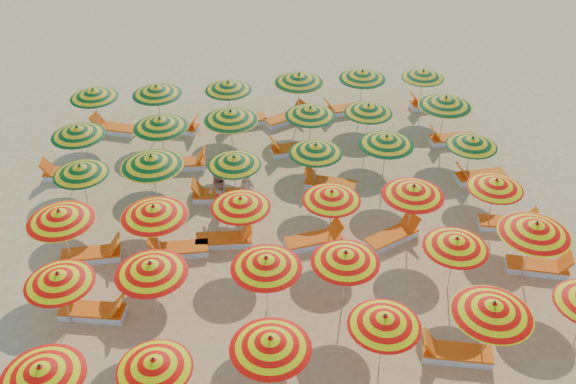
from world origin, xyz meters
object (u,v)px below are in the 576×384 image
object	(u,v)px
umbrella_19	(154,211)
umbrella_41	(423,74)
lounger_9	(178,250)
lounger_17	(68,173)
umbrella_39	(299,78)
lounger_15	(329,184)
umbrella_21	(332,195)
umbrella_32	(231,115)
lounger_7	(539,267)
lounger_18	(183,163)
lounger_10	(226,240)
lounger_26	(430,104)
umbrella_7	(154,364)
umbrella_22	(413,190)
lounger_22	(177,128)
lounger_13	(508,224)
umbrella_30	(78,131)
umbrella_14	(266,262)
umbrella_15	(346,257)
umbrella_40	(362,75)
umbrella_8	(271,343)
umbrella_31	(160,123)
lounger_20	(451,139)
umbrella_20	(240,202)
lounger_25	(345,110)
umbrella_12	(59,278)
beachgoer_b	(218,191)
umbrella_13	(151,268)
umbrella_27	(316,149)
umbrella_9	(385,321)
umbrella_18	(60,216)
umbrella_17	(536,228)
umbrella_34	(368,109)
lounger_16	(479,177)
umbrella_37	(157,90)
lounger_8	(93,255)
umbrella_38	(228,86)
umbrella_16	(456,243)
umbrella_10	(493,309)
lounger_12	(393,236)
beachgoer_a	(247,192)
lounger_24	(286,118)
lounger_14	(218,195)
lounger_19	(293,149)
lounger_6	(95,312)
umbrella_35	(445,101)
lounger_23	(243,121)

from	to	relation	value
umbrella_19	umbrella_41	xyz separation A→B (m)	(10.33, 7.69, -0.20)
lounger_9	lounger_17	xyz separation A→B (m)	(-3.74, 4.61, 0.00)
umbrella_39	lounger_15	size ratio (longest dim) A/B	1.24
lounger_17	umbrella_21	bearing A→B (deg)	157.24
umbrella_32	lounger_7	bearing A→B (deg)	-41.32
umbrella_21	lounger_18	bearing A→B (deg)	133.48
umbrella_39	umbrella_41	bearing A→B (deg)	1.50
lounger_10	lounger_26	xyz separation A→B (m)	(8.90, 7.42, 0.00)
umbrella_7	umbrella_39	world-z (taller)	umbrella_39
umbrella_22	lounger_22	xyz separation A→B (m)	(-6.94, 7.42, -1.57)
lounger_13	umbrella_30	bearing A→B (deg)	173.41
lounger_18	umbrella_14	bearing A→B (deg)	-67.82
umbrella_15	umbrella_40	world-z (taller)	umbrella_40
umbrella_8	umbrella_39	size ratio (longest dim) A/B	1.06
umbrella_31	lounger_20	size ratio (longest dim) A/B	1.28
lounger_15	umbrella_20	bearing A→B (deg)	61.46
umbrella_15	lounger_9	world-z (taller)	umbrella_15
umbrella_19	lounger_25	bearing A→B (deg)	47.15
umbrella_12	lounger_10	xyz separation A→B (m)	(4.23, 2.61, -1.48)
umbrella_31	beachgoer_b	xyz separation A→B (m)	(1.73, -2.75, -1.08)
umbrella_13	umbrella_14	distance (m)	2.89
umbrella_27	umbrella_9	bearing A→B (deg)	-88.32
umbrella_18	lounger_13	distance (m)	13.37
umbrella_13	umbrella_17	bearing A→B (deg)	-0.30
umbrella_17	umbrella_19	size ratio (longest dim) A/B	1.12
umbrella_34	beachgoer_b	distance (m)	6.39
umbrella_41	lounger_7	world-z (taller)	umbrella_41
umbrella_21	lounger_16	world-z (taller)	umbrella_21
umbrella_37	lounger_8	world-z (taller)	umbrella_37
umbrella_30	lounger_17	distance (m)	1.66
umbrella_38	umbrella_39	distance (m)	2.72
lounger_13	umbrella_16	bearing A→B (deg)	-126.54
umbrella_10	lounger_18	bearing A→B (deg)	126.19
lounger_15	lounger_16	xyz separation A→B (m)	(5.21, -0.33, 0.00)
umbrella_21	umbrella_31	world-z (taller)	umbrella_31
umbrella_32	lounger_12	xyz separation A→B (m)	(4.45, -5.27, -1.65)
lounger_10	beachgoer_a	xyz separation A→B (m)	(0.83, 1.58, 0.55)
lounger_8	lounger_24	bearing A→B (deg)	46.37
umbrella_15	umbrella_12	bearing A→B (deg)	177.32
umbrella_30	beachgoer_a	world-z (taller)	umbrella_30
umbrella_32	lounger_14	size ratio (longest dim) A/B	1.28
umbrella_15	umbrella_16	world-z (taller)	umbrella_15
lounger_9	lounger_16	world-z (taller)	same
umbrella_27	lounger_24	world-z (taller)	umbrella_27
umbrella_20	lounger_19	world-z (taller)	umbrella_20
umbrella_17	lounger_13	world-z (taller)	umbrella_17
lounger_6	lounger_9	world-z (taller)	same
umbrella_35	lounger_18	bearing A→B (deg)	-179.21
lounger_20	beachgoer_b	bearing A→B (deg)	17.90
lounger_9	lounger_23	bearing A→B (deg)	-108.05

